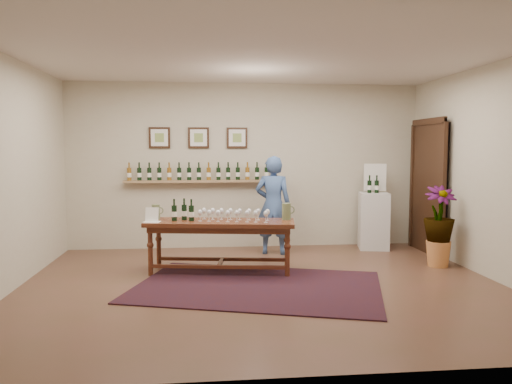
{
  "coord_description": "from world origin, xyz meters",
  "views": [
    {
      "loc": [
        -0.71,
        -6.03,
        1.7
      ],
      "look_at": [
        0.0,
        0.8,
        1.1
      ],
      "focal_mm": 35.0,
      "sensor_mm": 36.0,
      "label": 1
    }
  ],
  "objects": [
    {
      "name": "room_shell",
      "position": [
        2.11,
        1.86,
        1.12
      ],
      "size": [
        6.0,
        6.0,
        6.0
      ],
      "color": "beige",
      "rests_on": "ground"
    },
    {
      "name": "table_bottles",
      "position": [
        -1.0,
        0.83,
        0.86
      ],
      "size": [
        0.31,
        0.21,
        0.3
      ],
      "primitive_type": null,
      "rotation": [
        0.0,
        0.0,
        -0.21
      ],
      "color": "black",
      "rests_on": "tasting_table"
    },
    {
      "name": "info_sign",
      "position": [
        2.18,
        2.19,
        1.21
      ],
      "size": [
        0.37,
        0.09,
        0.51
      ],
      "primitive_type": "cube",
      "rotation": [
        0.0,
        0.0,
        -0.2
      ],
      "color": "white",
      "rests_on": "display_pedestal"
    },
    {
      "name": "pedestal_bottles",
      "position": [
        2.11,
        2.08,
        1.1
      ],
      "size": [
        0.29,
        0.13,
        0.28
      ],
      "primitive_type": null,
      "rotation": [
        0.0,
        0.0,
        -0.2
      ],
      "color": "black",
      "rests_on": "display_pedestal"
    },
    {
      "name": "potted_plant",
      "position": [
        2.64,
        0.75,
        0.59
      ],
      "size": [
        0.55,
        0.55,
        1.01
      ],
      "rotation": [
        0.0,
        0.0,
        -0.04
      ],
      "color": "#CC8044",
      "rests_on": "ground"
    },
    {
      "name": "display_pedestal",
      "position": [
        2.14,
        2.09,
        0.48
      ],
      "size": [
        0.56,
        0.56,
        0.95
      ],
      "primitive_type": "cube",
      "rotation": [
        0.0,
        0.0,
        -0.2
      ],
      "color": "silver",
      "rests_on": "ground"
    },
    {
      "name": "menu_card",
      "position": [
        -1.42,
        0.74,
        0.81
      ],
      "size": [
        0.24,
        0.19,
        0.2
      ],
      "primitive_type": "cube",
      "rotation": [
        0.0,
        0.0,
        -0.15
      ],
      "color": "white",
      "rests_on": "tasting_table"
    },
    {
      "name": "table_glasses",
      "position": [
        -0.31,
        0.72,
        0.8
      ],
      "size": [
        1.22,
        0.55,
        0.16
      ],
      "primitive_type": null,
      "rotation": [
        0.0,
        0.0,
        -0.24
      ],
      "color": "silver",
      "rests_on": "tasting_table"
    },
    {
      "name": "pitcher_right",
      "position": [
        0.42,
        0.75,
        0.83
      ],
      "size": [
        0.19,
        0.19,
        0.23
      ],
      "primitive_type": null,
      "rotation": [
        0.0,
        0.0,
        -0.32
      ],
      "color": "#647247",
      "rests_on": "tasting_table"
    },
    {
      "name": "ground",
      "position": [
        0.0,
        0.0,
        0.0
      ],
      "size": [
        6.0,
        6.0,
        0.0
      ],
      "primitive_type": "plane",
      "color": "brown",
      "rests_on": "ground"
    },
    {
      "name": "pitcher_left",
      "position": [
        -1.39,
        0.98,
        0.82
      ],
      "size": [
        0.14,
        0.14,
        0.21
      ],
      "primitive_type": null,
      "rotation": [
        0.0,
        0.0,
        -0.08
      ],
      "color": "#647247",
      "rests_on": "tasting_table"
    },
    {
      "name": "tasting_table",
      "position": [
        -0.5,
        0.74,
        0.61
      ],
      "size": [
        2.09,
        0.94,
        0.71
      ],
      "rotation": [
        0.0,
        0.0,
        -0.15
      ],
      "color": "#491712",
      "rests_on": "ground"
    },
    {
      "name": "person",
      "position": [
        0.39,
        1.85,
        0.79
      ],
      "size": [
        0.65,
        0.51,
        1.58
      ],
      "primitive_type": "imported",
      "rotation": [
        0.0,
        0.0,
        2.9
      ],
      "color": "#3E5C92",
      "rests_on": "ground"
    },
    {
      "name": "rug",
      "position": [
        -0.07,
        -0.06,
        0.01
      ],
      "size": [
        3.41,
        2.75,
        0.02
      ],
      "primitive_type": "cube",
      "rotation": [
        0.0,
        0.0,
        -0.29
      ],
      "color": "#49160D",
      "rests_on": "ground"
    }
  ]
}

